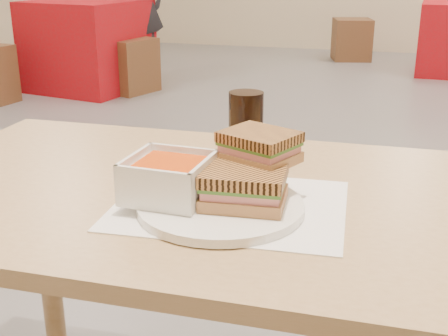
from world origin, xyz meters
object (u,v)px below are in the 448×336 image
(soup_bowl, at_px, (169,180))
(bg_chair_2l, at_px, (352,39))
(bg_chair_0r, at_px, (127,65))
(panini_lower, at_px, (244,187))
(cola_glass, at_px, (246,129))
(bg_table_0, at_px, (88,45))
(plate, at_px, (221,207))
(main_table, at_px, (211,246))

(soup_bowl, bearing_deg, bg_chair_2l, 91.75)
(soup_bowl, distance_m, bg_chair_0r, 4.45)
(panini_lower, distance_m, cola_glass, 0.25)
(soup_bowl, relative_size, bg_chair_0r, 0.26)
(cola_glass, bearing_deg, bg_table_0, 122.85)
(bg_chair_2l, bearing_deg, plate, -87.44)
(panini_lower, bearing_deg, main_table, 134.67)
(bg_chair_0r, bearing_deg, plate, -62.65)
(main_table, relative_size, cola_glass, 8.23)
(soup_bowl, bearing_deg, panini_lower, 3.38)
(main_table, height_order, cola_glass, cola_glass)
(bg_chair_0r, bearing_deg, bg_table_0, 177.76)
(bg_chair_2l, bearing_deg, bg_table_0, -132.89)
(bg_chair_0r, bearing_deg, cola_glass, -61.38)
(plate, bearing_deg, bg_table_0, 121.44)
(cola_glass, bearing_deg, bg_chair_2l, 92.47)
(plate, relative_size, bg_chair_2l, 0.54)
(soup_bowl, distance_m, cola_glass, 0.26)
(panini_lower, xyz_separation_m, bg_chair_0r, (-2.08, 3.95, -0.56))
(main_table, height_order, bg_chair_2l, main_table)
(bg_chair_0r, bearing_deg, soup_bowl, -63.68)
(main_table, relative_size, plate, 4.44)
(plate, xyz_separation_m, bg_chair_2l, (-0.28, 6.28, -0.52))
(bg_chair_0r, distance_m, bg_chair_2l, 2.92)
(panini_lower, relative_size, bg_chair_2l, 0.28)
(panini_lower, bearing_deg, bg_chair_0r, 117.81)
(cola_glass, relative_size, bg_chair_2l, 0.29)
(soup_bowl, height_order, cola_glass, cola_glass)
(plate, height_order, soup_bowl, soup_bowl)
(bg_chair_2l, bearing_deg, cola_glass, -87.53)
(soup_bowl, xyz_separation_m, bg_chair_2l, (-0.19, 6.28, -0.56))
(main_table, bearing_deg, bg_chair_0r, 117.36)
(plate, height_order, bg_table_0, bg_table_0)
(main_table, height_order, soup_bowl, soup_bowl)
(main_table, xyz_separation_m, bg_chair_2l, (-0.24, 6.19, -0.40))
(plate, distance_m, cola_glass, 0.25)
(main_table, xyz_separation_m, plate, (0.05, -0.09, 0.12))
(bg_table_0, height_order, bg_chair_2l, bg_table_0)
(panini_lower, distance_m, bg_table_0, 4.69)
(panini_lower, distance_m, bg_chair_2l, 6.31)
(main_table, xyz_separation_m, bg_chair_0r, (-2.00, 3.87, -0.40))
(soup_bowl, height_order, panini_lower, soup_bowl)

